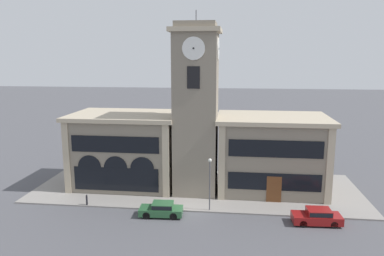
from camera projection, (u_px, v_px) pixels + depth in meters
ground_plane at (190, 212)px, 36.30m from camera, size 300.00×300.00×0.00m
sidewalk_kerb at (197, 188)px, 42.81m from camera, size 36.30×13.37×0.15m
clock_tower at (196, 110)px, 39.99m from camera, size 5.23×5.23×19.53m
town_hall_left_wing at (126, 149)px, 43.59m from camera, size 12.28×8.80×8.45m
town_hall_right_wing at (271, 153)px, 41.66m from camera, size 12.15×8.80×8.45m
parked_car_near at (162, 209)px, 35.24m from camera, size 4.14×1.94×1.34m
parked_car_mid at (317, 216)px, 33.57m from camera, size 4.38×2.03×1.43m
street_lamp at (210, 176)px, 35.79m from camera, size 0.36×0.36×5.19m
bollard at (87, 200)px, 37.61m from camera, size 0.18×0.18×1.06m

